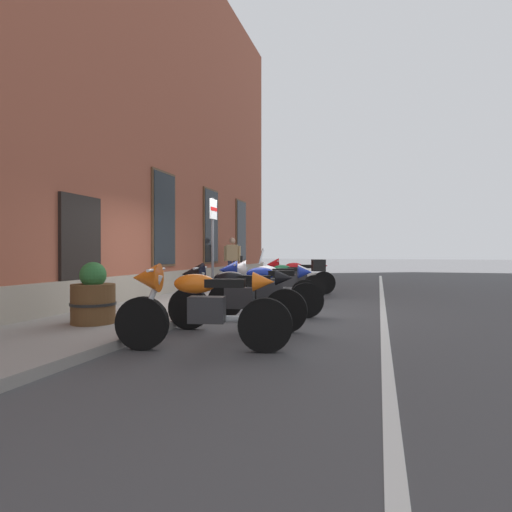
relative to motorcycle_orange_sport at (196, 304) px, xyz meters
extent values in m
plane|color=#424244|center=(3.58, 0.96, -0.58)|extent=(140.00, 140.00, 0.00)
cube|color=gray|center=(3.58, 2.14, -0.52)|extent=(28.52, 2.36, 0.12)
cube|color=silver|center=(3.58, -2.24, -0.58)|extent=(28.52, 0.12, 0.01)
cube|color=brown|center=(3.58, 6.55, 4.76)|extent=(22.52, 6.46, 10.67)
cube|color=gray|center=(3.58, 3.28, -0.23)|extent=(22.52, 0.10, 0.70)
cube|color=black|center=(1.97, 3.29, 0.57)|extent=(1.10, 0.08, 2.30)
cube|color=#513823|center=(5.19, 3.30, 1.52)|extent=(1.22, 0.06, 2.52)
cube|color=black|center=(5.19, 3.27, 1.52)|extent=(1.10, 0.03, 2.40)
cube|color=#513823|center=(8.40, 3.30, 1.52)|extent=(1.22, 0.06, 2.52)
cube|color=black|center=(8.40, 3.27, 1.52)|extent=(1.10, 0.03, 2.40)
cube|color=#513823|center=(11.62, 3.30, 1.52)|extent=(1.22, 0.06, 2.52)
cube|color=black|center=(11.62, 3.27, 1.52)|extent=(1.10, 0.03, 2.40)
cylinder|color=black|center=(-0.14, 0.67, -0.25)|extent=(0.25, 0.67, 0.66)
cylinder|color=black|center=(0.17, -0.83, -0.25)|extent=(0.25, 0.67, 0.66)
cylinder|color=silver|center=(-0.12, 0.57, 0.02)|extent=(0.13, 0.33, 0.67)
cube|color=#28282B|center=(0.02, -0.13, -0.07)|extent=(0.30, 0.47, 0.32)
ellipsoid|color=orange|center=(0.00, 0.02, 0.25)|extent=(0.36, 0.56, 0.24)
cube|color=black|center=(0.07, -0.36, 0.26)|extent=(0.31, 0.51, 0.10)
cylinder|color=silver|center=(-0.10, 0.49, 0.42)|extent=(0.62, 0.16, 0.04)
cylinder|color=silver|center=(0.20, -0.40, -0.20)|extent=(0.18, 0.46, 0.09)
cone|color=orange|center=(-0.13, 0.62, 0.32)|extent=(0.42, 0.40, 0.36)
cone|color=orange|center=(0.16, -0.82, 0.28)|extent=(0.29, 0.30, 0.24)
cylinder|color=black|center=(1.30, 0.71, -0.25)|extent=(0.19, 0.67, 0.66)
cylinder|color=black|center=(1.47, -0.80, -0.25)|extent=(0.19, 0.67, 0.66)
cylinder|color=silver|center=(1.31, 0.62, 0.01)|extent=(0.10, 0.32, 0.65)
cube|color=#28282B|center=(1.39, -0.09, -0.07)|extent=(0.27, 0.46, 0.32)
ellipsoid|color=black|center=(1.37, 0.06, 0.22)|extent=(0.32, 0.55, 0.24)
cube|color=black|center=(1.42, -0.32, 0.23)|extent=(0.27, 0.50, 0.10)
cylinder|color=silver|center=(1.32, 0.54, 0.39)|extent=(0.62, 0.10, 0.04)
cylinder|color=silver|center=(1.54, -0.38, -0.20)|extent=(0.14, 0.46, 0.09)
cone|color=black|center=(1.31, 0.66, 0.29)|extent=(0.40, 0.38, 0.36)
cone|color=black|center=(1.47, -0.78, 0.25)|extent=(0.27, 0.28, 0.24)
cylinder|color=black|center=(2.53, 0.57, -0.26)|extent=(0.31, 0.66, 0.65)
cylinder|color=black|center=(2.97, -0.86, -0.26)|extent=(0.31, 0.66, 0.65)
cylinder|color=silver|center=(2.56, 0.47, 0.02)|extent=(0.16, 0.33, 0.67)
cube|color=#28282B|center=(2.76, -0.20, -0.08)|extent=(0.34, 0.49, 0.32)
ellipsoid|color=#192D9E|center=(2.72, -0.05, 0.24)|extent=(0.40, 0.57, 0.24)
cube|color=black|center=(2.83, -0.42, 0.25)|extent=(0.35, 0.52, 0.10)
cylinder|color=silver|center=(2.58, 0.39, 0.41)|extent=(0.60, 0.22, 0.04)
cylinder|color=silver|center=(2.97, -0.45, -0.21)|extent=(0.22, 0.46, 0.09)
cone|color=#192D9E|center=(2.54, 0.52, 0.31)|extent=(0.44, 0.43, 0.36)
cone|color=#192D9E|center=(2.96, -0.84, 0.27)|extent=(0.31, 0.32, 0.24)
cylinder|color=black|center=(3.97, 0.86, -0.28)|extent=(0.30, 0.62, 0.61)
cylinder|color=black|center=(4.42, -0.59, -0.28)|extent=(0.30, 0.62, 0.61)
cylinder|color=silver|center=(4.00, 0.76, 0.00)|extent=(0.16, 0.33, 0.67)
cube|color=#28282B|center=(4.21, 0.09, -0.10)|extent=(0.34, 0.49, 0.32)
ellipsoid|color=silver|center=(4.17, 0.23, 0.22)|extent=(0.40, 0.57, 0.24)
cube|color=black|center=(4.28, -0.13, 0.23)|extent=(0.35, 0.52, 0.10)
cylinder|color=silver|center=(4.03, 0.69, 0.39)|extent=(0.60, 0.22, 0.04)
cylinder|color=silver|center=(4.41, -0.17, -0.23)|extent=(0.22, 0.46, 0.09)
cone|color=silver|center=(3.99, 0.81, 0.29)|extent=(0.44, 0.43, 0.36)
cone|color=silver|center=(4.41, -0.57, 0.25)|extent=(0.31, 0.32, 0.24)
cylinder|color=black|center=(5.60, 0.86, -0.27)|extent=(0.31, 0.63, 0.63)
cylinder|color=black|center=(6.06, -0.56, -0.27)|extent=(0.31, 0.63, 0.63)
cylinder|color=silver|center=(5.63, 0.77, -0.01)|extent=(0.16, 0.32, 0.64)
cube|color=#28282B|center=(5.85, 0.10, -0.09)|extent=(0.35, 0.49, 0.32)
ellipsoid|color=#195633|center=(5.80, 0.24, 0.19)|extent=(0.41, 0.58, 0.24)
cube|color=black|center=(5.92, -0.12, 0.20)|extent=(0.36, 0.52, 0.10)
cylinder|color=silver|center=(5.65, 0.69, 0.36)|extent=(0.60, 0.23, 0.04)
cylinder|color=silver|center=(6.05, -0.15, -0.22)|extent=(0.23, 0.46, 0.09)
cube|color=#B2BCC6|center=(5.64, 0.75, 0.54)|extent=(0.39, 0.25, 0.40)
cube|color=black|center=(6.10, -0.66, 0.30)|extent=(0.44, 0.42, 0.30)
cylinder|color=black|center=(6.97, 0.83, -0.25)|extent=(0.32, 0.67, 0.66)
cylinder|color=black|center=(7.44, -0.63, -0.25)|extent=(0.32, 0.67, 0.66)
cylinder|color=silver|center=(7.00, 0.74, 0.01)|extent=(0.16, 0.32, 0.64)
cube|color=#28282B|center=(7.22, 0.05, -0.07)|extent=(0.34, 0.49, 0.32)
ellipsoid|color=red|center=(7.18, 0.20, 0.22)|extent=(0.41, 0.57, 0.24)
cube|color=black|center=(7.29, -0.17, 0.23)|extent=(0.36, 0.52, 0.10)
cylinder|color=silver|center=(7.03, 0.66, 0.39)|extent=(0.60, 0.22, 0.04)
cylinder|color=silver|center=(7.43, -0.20, -0.20)|extent=(0.22, 0.46, 0.09)
cone|color=red|center=(6.99, 0.78, 0.29)|extent=(0.45, 0.43, 0.36)
cone|color=red|center=(7.43, -0.61, 0.25)|extent=(0.31, 0.32, 0.24)
cylinder|color=#2D3351|center=(9.09, 2.86, -0.06)|extent=(0.14, 0.14, 0.80)
cylinder|color=#2D3351|center=(9.13, 2.69, -0.06)|extent=(0.14, 0.14, 0.80)
cube|color=tan|center=(9.11, 2.78, 0.62)|extent=(0.29, 0.44, 0.56)
sphere|color=tan|center=(9.11, 2.78, 1.04)|extent=(0.22, 0.22, 0.22)
cylinder|color=tan|center=(9.05, 3.02, 0.59)|extent=(0.09, 0.09, 0.54)
cylinder|color=tan|center=(9.17, 2.53, 0.59)|extent=(0.09, 0.09, 0.54)
cube|color=black|center=(9.21, 2.47, 0.39)|extent=(0.14, 0.11, 0.24)
cylinder|color=#4C4C51|center=(3.90, 1.38, 0.69)|extent=(0.06, 0.06, 2.30)
cube|color=white|center=(3.90, 1.36, 1.59)|extent=(0.36, 0.03, 0.44)
cube|color=red|center=(3.90, 1.35, 1.59)|extent=(0.36, 0.01, 0.08)
cylinder|color=brown|center=(0.73, 2.06, -0.16)|extent=(0.66, 0.66, 0.60)
cylinder|color=black|center=(0.73, 2.06, -0.16)|extent=(0.69, 0.69, 0.04)
sphere|color=#28602D|center=(0.73, 2.06, 0.29)|extent=(0.40, 0.40, 0.40)
camera|label=1|loc=(-4.71, -2.15, 0.63)|focal=29.35mm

